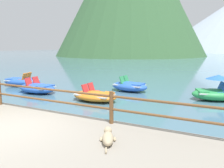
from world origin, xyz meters
name	(u,v)px	position (x,y,z in m)	size (l,w,h in m)	color
ground_plane	(190,60)	(0.00, 40.00, 0.00)	(200.00, 200.00, 0.00)	#477084
dock_railing	(47,96)	(0.00, 1.55, 0.98)	(23.92, 0.12, 0.95)	brown
dog_resting	(108,137)	(2.87, 0.37, 0.52)	(0.55, 1.01, 0.26)	tan
pedal_boat_0	(215,92)	(4.99, 7.70, 0.43)	(2.45, 1.87, 1.26)	green
pedal_boat_1	(37,88)	(-4.11, 5.20, 0.28)	(2.46, 1.44, 0.87)	blue
pedal_boat_2	(22,81)	(-6.57, 6.34, 0.31)	(2.76, 1.75, 0.91)	blue
pedal_boat_4	(95,96)	(-0.23, 5.01, 0.25)	(2.34, 1.34, 0.82)	orange
pedal_boat_5	(129,86)	(0.42, 7.92, 0.30)	(2.31, 1.44, 0.89)	blue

